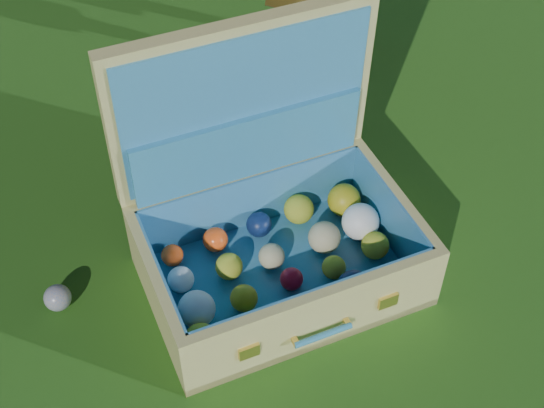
{
  "coord_description": "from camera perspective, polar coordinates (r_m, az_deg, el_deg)",
  "views": [
    {
      "loc": [
        -0.29,
        -1.26,
        1.57
      ],
      "look_at": [
        0.04,
        0.02,
        0.2
      ],
      "focal_mm": 50.0,
      "sensor_mm": 36.0,
      "label": 1
    }
  ],
  "objects": [
    {
      "name": "suitcase",
      "position": [
        1.91,
        -0.08,
        -0.7
      ],
      "size": [
        0.74,
        0.59,
        0.66
      ],
      "rotation": [
        0.0,
        0.0,
        0.15
      ],
      "color": "tan",
      "rests_on": "ground"
    },
    {
      "name": "ground",
      "position": [
        2.03,
        -1.03,
        -4.61
      ],
      "size": [
        60.0,
        60.0,
        0.0
      ],
      "primitive_type": "plane",
      "color": "#215114",
      "rests_on": "ground"
    },
    {
      "name": "stray_ball",
      "position": [
        2.0,
        -15.85,
        -6.8
      ],
      "size": [
        0.07,
        0.07,
        0.07
      ],
      "primitive_type": "sphere",
      "color": "#436AAF",
      "rests_on": "ground"
    }
  ]
}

